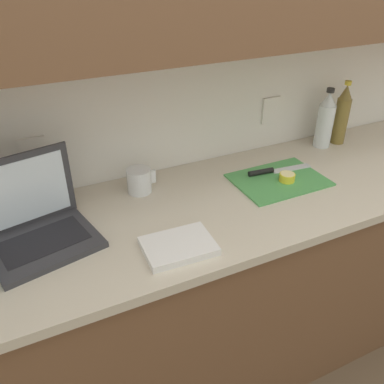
{
  "coord_description": "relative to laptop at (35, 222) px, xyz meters",
  "views": [
    {
      "loc": [
        -0.9,
        -1.11,
        1.73
      ],
      "look_at": [
        -0.38,
        -0.01,
        0.99
      ],
      "focal_mm": 38.0,
      "sensor_mm": 36.0,
      "label": 1
    }
  ],
  "objects": [
    {
      "name": "laptop",
      "position": [
        0.0,
        0.0,
        0.0
      ],
      "size": [
        0.37,
        0.32,
        0.27
      ],
      "rotation": [
        0.0,
        0.0,
        0.21
      ],
      "color": "#333338",
      "rests_on": "counter_unit"
    },
    {
      "name": "measuring_cup",
      "position": [
        0.4,
        0.14,
        -0.02
      ],
      "size": [
        0.11,
        0.09,
        0.09
      ],
      "color": "silver",
      "rests_on": "counter_unit"
    },
    {
      "name": "bottle_oil_tall",
      "position": [
        1.32,
        0.17,
        0.06
      ],
      "size": [
        0.08,
        0.08,
        0.28
      ],
      "color": "silver",
      "rests_on": "counter_unit"
    },
    {
      "name": "knife",
      "position": [
        0.93,
        0.04,
        -0.05
      ],
      "size": [
        0.29,
        0.06,
        0.02
      ],
      "rotation": [
        0.0,
        0.0,
        -0.1
      ],
      "color": "silver",
      "rests_on": "cutting_board"
    },
    {
      "name": "wall_back",
      "position": [
        0.9,
        0.2,
        0.58
      ],
      "size": [
        5.2,
        0.38,
        2.6
      ],
      "color": "white",
      "rests_on": "ground_plane"
    },
    {
      "name": "cutting_board",
      "position": [
        0.93,
        -0.03,
        -0.06
      ],
      "size": [
        0.36,
        0.26,
        0.01
      ],
      "primitive_type": "cube",
      "color": "#4C9E51",
      "rests_on": "counter_unit"
    },
    {
      "name": "counter_unit",
      "position": [
        0.92,
        -0.05,
        -0.51
      ],
      "size": [
        2.53,
        0.66,
        0.91
      ],
      "color": "brown",
      "rests_on": "ground_plane"
    },
    {
      "name": "lemon_half_cut",
      "position": [
        0.95,
        -0.05,
        -0.04
      ],
      "size": [
        0.06,
        0.06,
        0.03
      ],
      "color": "yellow",
      "rests_on": "cutting_board"
    },
    {
      "name": "dish_towel",
      "position": [
        0.39,
        -0.25,
        -0.05
      ],
      "size": [
        0.23,
        0.17,
        0.02
      ],
      "primitive_type": "cube",
      "rotation": [
        0.0,
        0.0,
        -0.05
      ],
      "color": "white",
      "rests_on": "counter_unit"
    },
    {
      "name": "ground_plane",
      "position": [
        0.9,
        -0.06,
        -0.98
      ],
      "size": [
        12.0,
        12.0,
        0.0
      ],
      "primitive_type": "plane",
      "color": "brown",
      "rests_on": "ground"
    },
    {
      "name": "bottle_green_soda",
      "position": [
        1.41,
        0.17,
        0.07
      ],
      "size": [
        0.07,
        0.07,
        0.3
      ],
      "color": "olive",
      "rests_on": "counter_unit"
    }
  ]
}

